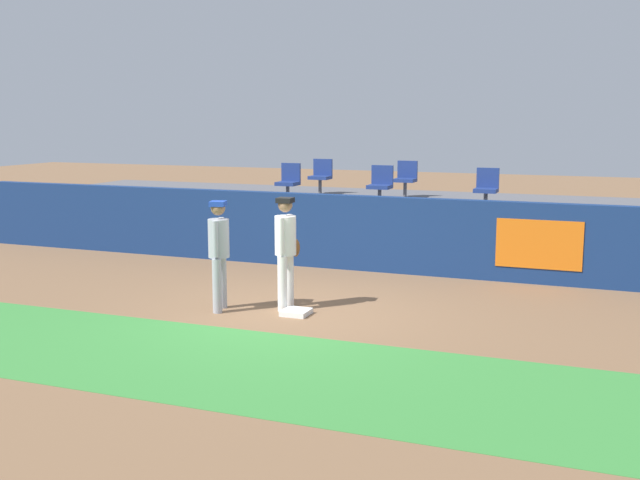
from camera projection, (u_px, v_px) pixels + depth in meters
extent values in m
plane|color=brown|center=(287.00, 314.00, 11.57)|extent=(60.00, 60.00, 0.00)
cube|color=#388438|center=(207.00, 361.00, 9.33)|extent=(18.00, 2.80, 0.01)
cube|color=white|center=(296.00, 312.00, 11.50)|extent=(0.40, 0.40, 0.08)
cylinder|color=white|center=(289.00, 280.00, 11.96)|extent=(0.15, 0.15, 0.86)
cylinder|color=white|center=(282.00, 284.00, 11.66)|extent=(0.15, 0.15, 0.86)
cylinder|color=white|center=(285.00, 235.00, 11.69)|extent=(0.35, 0.35, 0.61)
sphere|color=#8C6647|center=(285.00, 205.00, 11.61)|extent=(0.22, 0.22, 0.22)
cube|color=black|center=(285.00, 200.00, 11.60)|extent=(0.25, 0.25, 0.08)
cylinder|color=white|center=(290.00, 232.00, 11.88)|extent=(0.09, 0.09, 0.57)
cylinder|color=white|center=(281.00, 236.00, 11.50)|extent=(0.09, 0.09, 0.57)
ellipsoid|color=brown|center=(296.00, 248.00, 11.89)|extent=(0.13, 0.21, 0.28)
cylinder|color=#9EA3AD|center=(222.00, 282.00, 11.86)|extent=(0.14, 0.14, 0.84)
cylinder|color=#9EA3AD|center=(217.00, 286.00, 11.56)|extent=(0.14, 0.14, 0.84)
cylinder|color=#9EA3AD|center=(219.00, 238.00, 11.59)|extent=(0.39, 0.39, 0.59)
sphere|color=#8C6647|center=(218.00, 208.00, 11.52)|extent=(0.22, 0.22, 0.22)
cube|color=#193899|center=(218.00, 204.00, 11.51)|extent=(0.28, 0.28, 0.08)
cylinder|color=#9EA3AD|center=(222.00, 235.00, 11.78)|extent=(0.09, 0.09, 0.55)
cylinder|color=#9EA3AD|center=(215.00, 239.00, 11.40)|extent=(0.09, 0.09, 0.55)
cube|color=navy|center=(361.00, 233.00, 14.77)|extent=(18.00, 0.24, 1.46)
cube|color=orange|center=(539.00, 244.00, 13.45)|extent=(1.50, 0.02, 0.88)
cube|color=#59595E|center=(396.00, 224.00, 17.16)|extent=(18.00, 4.80, 1.12)
cylinder|color=#4C4C51|center=(486.00, 200.00, 15.15)|extent=(0.08, 0.08, 0.40)
cube|color=navy|center=(486.00, 190.00, 15.12)|extent=(0.45, 0.44, 0.08)
cube|color=navy|center=(488.00, 178.00, 15.26)|extent=(0.45, 0.06, 0.40)
cylinder|color=#4C4C51|center=(405.00, 189.00, 17.57)|extent=(0.08, 0.08, 0.40)
cube|color=navy|center=(405.00, 180.00, 17.54)|extent=(0.47, 0.44, 0.08)
cube|color=navy|center=(407.00, 169.00, 17.68)|extent=(0.47, 0.06, 0.40)
cylinder|color=#4C4C51|center=(288.00, 193.00, 16.70)|extent=(0.08, 0.08, 0.40)
cube|color=navy|center=(288.00, 184.00, 16.67)|extent=(0.44, 0.44, 0.08)
cube|color=navy|center=(291.00, 172.00, 16.80)|extent=(0.44, 0.06, 0.40)
cylinder|color=#4C4C51|center=(380.00, 196.00, 15.94)|extent=(0.08, 0.08, 0.40)
cube|color=navy|center=(380.00, 187.00, 15.91)|extent=(0.47, 0.44, 0.08)
cube|color=navy|center=(382.00, 175.00, 16.05)|extent=(0.47, 0.06, 0.40)
cylinder|color=#4C4C51|center=(320.00, 186.00, 18.33)|extent=(0.08, 0.08, 0.40)
cube|color=navy|center=(320.00, 178.00, 18.30)|extent=(0.48, 0.44, 0.08)
cube|color=navy|center=(323.00, 167.00, 18.43)|extent=(0.48, 0.06, 0.40)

